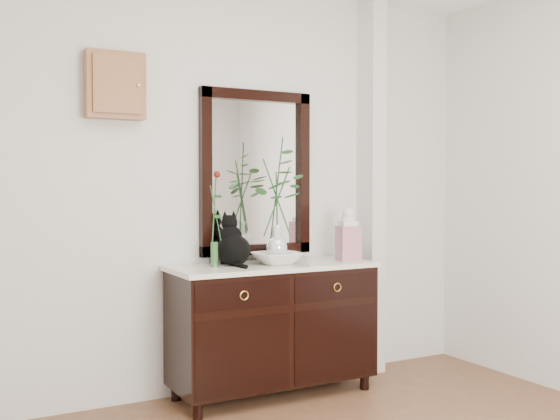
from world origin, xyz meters
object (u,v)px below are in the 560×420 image
sideboard (273,322)px  cat (234,240)px  lotus_bowl (277,258)px  ginger_jar (348,233)px

sideboard → cat: (-0.25, 0.05, 0.54)m
lotus_bowl → cat: bearing=165.1°
cat → lotus_bowl: size_ratio=1.06×
cat → ginger_jar: (0.79, -0.12, 0.02)m
sideboard → cat: 0.60m
lotus_bowl → ginger_jar: ginger_jar is taller
sideboard → lotus_bowl: lotus_bowl is taller
lotus_bowl → sideboard: bearing=133.6°
sideboard → cat: size_ratio=4.08×
sideboard → ginger_jar: bearing=-7.0°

